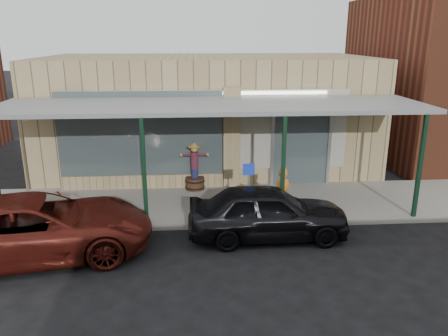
{
  "coord_description": "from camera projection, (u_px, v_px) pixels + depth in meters",
  "views": [
    {
      "loc": [
        -0.49,
        -8.63,
        4.91
      ],
      "look_at": [
        0.28,
        2.6,
        1.51
      ],
      "focal_mm": 35.0,
      "sensor_mm": 36.0,
      "label": 1
    }
  ],
  "objects": [
    {
      "name": "ground",
      "position": [
        219.0,
        267.0,
        9.69
      ],
      "size": [
        120.0,
        120.0,
        0.0
      ],
      "primitive_type": "plane",
      "color": "black",
      "rests_on": "ground"
    },
    {
      "name": "sidewalk",
      "position": [
        212.0,
        204.0,
        13.11
      ],
      "size": [
        40.0,
        3.2,
        0.15
      ],
      "primitive_type": "cube",
      "color": "gray",
      "rests_on": "ground"
    },
    {
      "name": "storefront",
      "position": [
        207.0,
        112.0,
        16.88
      ],
      "size": [
        12.0,
        6.25,
        4.2
      ],
      "color": "tan",
      "rests_on": "ground"
    },
    {
      "name": "awning",
      "position": [
        212.0,
        107.0,
        12.22
      ],
      "size": [
        12.0,
        3.0,
        3.04
      ],
      "color": "gray",
      "rests_on": "ground"
    },
    {
      "name": "block_buildings_near",
      "position": [
        256.0,
        66.0,
        17.52
      ],
      "size": [
        61.0,
        8.0,
        8.0
      ],
      "color": "brown",
      "rests_on": "ground"
    },
    {
      "name": "barrel_scarecrow",
      "position": [
        195.0,
        174.0,
        14.05
      ],
      "size": [
        0.94,
        0.6,
        1.55
      ],
      "rotation": [
        0.0,
        0.0,
        -0.0
      ],
      "color": "#47281C",
      "rests_on": "sidewalk"
    },
    {
      "name": "barrel_pumpkin",
      "position": [
        240.0,
        199.0,
        12.55
      ],
      "size": [
        0.68,
        0.68,
        0.76
      ],
      "rotation": [
        0.0,
        0.0,
        -0.07
      ],
      "color": "#47281C",
      "rests_on": "sidewalk"
    },
    {
      "name": "handicap_sign",
      "position": [
        249.0,
        183.0,
        11.72
      ],
      "size": [
        0.32,
        0.04,
        1.53
      ],
      "rotation": [
        0.0,
        0.0,
        0.04
      ],
      "color": "gray",
      "rests_on": "sidewalk"
    },
    {
      "name": "parked_sedan",
      "position": [
        268.0,
        212.0,
        10.97
      ],
      "size": [
        4.03,
        1.92,
        1.54
      ],
      "rotation": [
        0.0,
        0.0,
        1.58
      ],
      "color": "black",
      "rests_on": "ground"
    },
    {
      "name": "car_maroon",
      "position": [
        38.0,
        227.0,
        10.01
      ],
      "size": [
        5.53,
        3.31,
        1.44
      ],
      "primitive_type": "imported",
      "rotation": [
        0.0,
        0.0,
        1.76
      ],
      "color": "#561811",
      "rests_on": "ground"
    }
  ]
}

